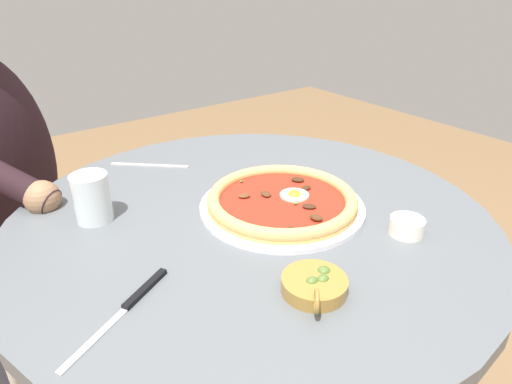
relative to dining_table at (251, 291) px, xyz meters
name	(u,v)px	position (x,y,z in m)	size (l,w,h in m)	color
dining_table	(251,291)	(0.00, 0.00, 0.00)	(0.92, 0.92, 0.76)	#565B60
pizza_on_plate	(282,201)	(0.06, -0.02, 0.20)	(0.32, 0.32, 0.03)	white
water_glass	(92,201)	(-0.25, 0.16, 0.23)	(0.07, 0.07, 0.09)	silver
steak_knife	(133,301)	(-0.28, -0.11, 0.19)	(0.19, 0.11, 0.01)	silver
ramekin_capers	(407,226)	(0.18, -0.22, 0.20)	(0.06, 0.06, 0.03)	white
olive_pan	(315,285)	(-0.06, -0.24, 0.20)	(0.10, 0.11, 0.05)	olive
fork_utensil	(150,165)	(-0.06, 0.33, 0.19)	(0.15, 0.13, 0.00)	#BCBCC1
diner_person	(11,240)	(-0.36, 0.59, -0.04)	(0.44, 0.58, 1.20)	#282833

